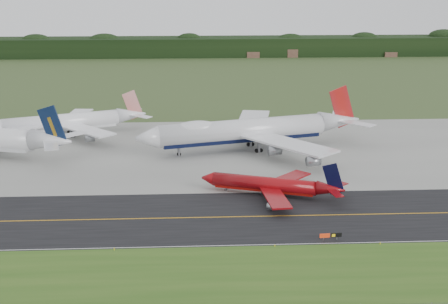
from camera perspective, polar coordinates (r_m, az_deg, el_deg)
ground at (r=148.67m, az=0.75°, el=-5.36°), size 600.00×600.00×0.00m
grass_verge at (r=116.97m, az=1.84°, el=-11.72°), size 400.00×30.00×0.01m
taxiway at (r=144.96m, az=0.85°, el=-5.95°), size 400.00×32.00×0.02m
apron at (r=196.87m, az=-0.18°, el=0.14°), size 400.00×78.00×0.01m
taxiway_centreline at (r=144.96m, az=0.85°, el=-5.94°), size 400.00×0.40×0.00m
taxiway_edge_line at (r=130.79m, az=1.29°, el=-8.52°), size 400.00×0.25×0.00m
horizon_treeline at (r=414.63m, az=-1.64°, el=9.52°), size 700.00×25.00×12.00m
jet_ba_747 at (r=196.29m, az=2.40°, el=2.02°), size 73.93×60.01×18.85m
jet_red_737 at (r=157.78m, az=4.41°, el=-3.03°), size 35.97×28.49×10.00m
jet_star_tail at (r=220.23m, az=-13.90°, el=2.69°), size 52.40×42.57×14.22m
taxiway_sign at (r=134.46m, az=9.72°, el=-7.53°), size 4.77×0.58×1.59m
edge_marker_left at (r=130.55m, az=-10.00°, el=-8.72°), size 0.16×0.16×0.50m
edge_marker_center at (r=130.52m, az=4.67°, el=-8.52°), size 0.16×0.16×0.50m
edge_marker_right at (r=135.08m, az=14.09°, el=-8.09°), size 0.16×0.16×0.50m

